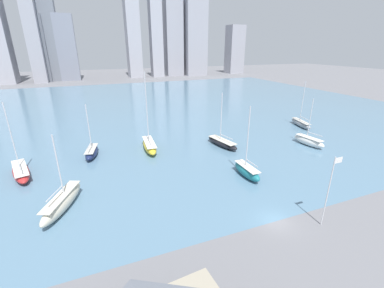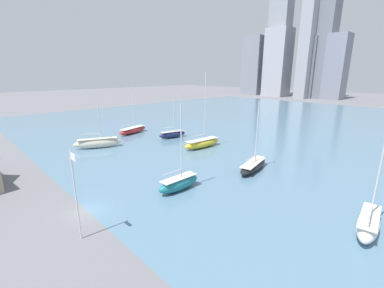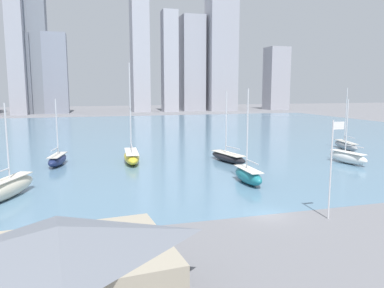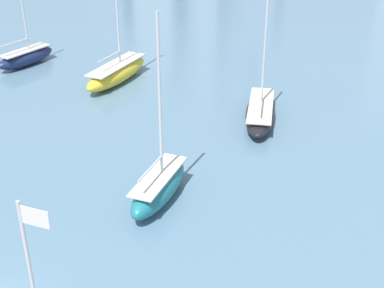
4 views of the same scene
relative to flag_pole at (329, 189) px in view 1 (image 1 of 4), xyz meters
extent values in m
plane|color=slate|center=(-4.94, 2.60, -5.07)|extent=(500.00, 500.00, 0.00)
cube|color=slate|center=(-4.94, 72.60, -5.07)|extent=(180.00, 140.00, 0.00)
cylinder|color=silver|center=(-0.07, 0.00, -0.47)|extent=(0.14, 0.14, 9.21)
cube|color=white|center=(0.55, 0.00, 3.64)|extent=(1.10, 0.03, 0.70)
cube|color=#9E9EA8|center=(-50.76, 168.35, 27.09)|extent=(7.33, 15.22, 64.33)
cube|color=slate|center=(-50.22, 170.84, 14.26)|extent=(9.99, 8.93, 38.66)
cube|color=slate|center=(-45.11, 174.36, 27.93)|extent=(14.79, 12.56, 66.00)
cube|color=gray|center=(-34.37, 174.30, 14.71)|extent=(11.42, 12.61, 39.57)
cube|color=#A8A8B2|center=(8.20, 174.12, 25.44)|extent=(8.90, 12.48, 61.02)
cube|color=#A8A8B2|center=(23.78, 171.30, 21.54)|extent=(8.02, 8.22, 53.22)
cube|color=#9E9EA8|center=(37.61, 176.67, 20.91)|extent=(12.43, 14.06, 51.97)
cube|color=#9E9EA8|center=(53.52, 172.05, 31.52)|extent=(15.60, 13.04, 73.19)
cube|color=#9E9EA8|center=(89.82, 175.07, 13.25)|extent=(12.33, 11.47, 36.64)
ellipsoid|color=#B72828|center=(-37.43, 28.73, -4.26)|extent=(4.93, 10.10, 1.62)
cube|color=silver|center=(-37.43, 28.73, -3.50)|extent=(4.04, 8.28, 0.10)
cube|color=#2D2D33|center=(-37.43, 28.73, -4.70)|extent=(0.62, 1.75, 0.73)
cylinder|color=silver|center=(-37.62, 29.44, 2.08)|extent=(0.18, 0.18, 11.06)
cylinder|color=silver|center=(-37.02, 27.22, -2.35)|extent=(1.34, 4.47, 0.14)
ellipsoid|color=white|center=(19.44, 21.84, -4.13)|extent=(2.99, 7.88, 1.87)
cube|color=silver|center=(19.44, 21.84, -3.25)|extent=(2.45, 6.46, 0.10)
cube|color=#2D2D33|center=(19.44, 21.84, -4.65)|extent=(0.34, 1.39, 0.84)
cylinder|color=silver|center=(19.37, 22.41, 1.07)|extent=(0.18, 0.18, 8.53)
cylinder|color=silver|center=(19.60, 20.64, -2.10)|extent=(0.61, 3.56, 0.14)
ellipsoid|color=beige|center=(-30.15, 15.43, -3.99)|extent=(5.81, 9.99, 2.15)
cube|color=beige|center=(-30.15, 15.43, -2.97)|extent=(4.76, 8.19, 0.10)
cube|color=#2D2D33|center=(-30.15, 15.43, -4.58)|extent=(0.87, 1.72, 0.97)
cylinder|color=silver|center=(-29.84, 16.12, 1.26)|extent=(0.18, 0.18, 8.36)
cylinder|color=silver|center=(-30.62, 14.34, -1.82)|extent=(1.69, 3.62, 0.14)
ellipsoid|color=gray|center=(28.54, 33.85, -4.26)|extent=(3.93, 9.40, 1.61)
cube|color=#BCB7AD|center=(28.54, 33.85, -3.51)|extent=(3.23, 7.71, 0.10)
cube|color=#2D2D33|center=(28.54, 33.85, -4.71)|extent=(0.54, 1.65, 0.73)
cylinder|color=silver|center=(28.70, 34.52, 1.87)|extent=(0.18, 0.18, 10.64)
cylinder|color=silver|center=(28.22, 32.47, -2.36)|extent=(1.11, 4.13, 0.14)
ellipsoid|color=#19234C|center=(-25.91, 33.26, -4.22)|extent=(3.52, 7.55, 1.70)
cube|color=#BCB7AD|center=(-25.91, 33.26, -3.42)|extent=(2.89, 6.19, 0.10)
cube|color=#2D2D33|center=(-25.91, 33.26, -4.69)|extent=(0.43, 1.31, 0.77)
cylinder|color=silver|center=(-25.79, 33.79, 1.04)|extent=(0.18, 0.18, 8.82)
cylinder|color=silver|center=(-26.17, 32.01, -2.27)|extent=(0.90, 3.60, 0.14)
ellipsoid|color=yellow|center=(-14.33, 32.28, -4.13)|extent=(3.10, 9.97, 1.88)
cube|color=silver|center=(-14.33, 32.28, -3.24)|extent=(2.54, 8.17, 0.10)
cube|color=#2D2D33|center=(-14.33, 32.28, -4.65)|extent=(0.28, 1.77, 0.85)
cylinder|color=silver|center=(-14.28, 33.01, 3.98)|extent=(0.18, 0.18, 14.35)
cylinder|color=silver|center=(-14.41, 31.18, -2.09)|extent=(0.40, 3.68, 0.14)
ellipsoid|color=black|center=(1.24, 28.61, -4.35)|extent=(4.28, 9.63, 1.44)
cube|color=beige|center=(1.24, 28.61, -3.67)|extent=(3.51, 7.90, 0.10)
cube|color=#2D2D33|center=(1.24, 28.61, -4.74)|extent=(0.50, 1.68, 0.65)
cylinder|color=silver|center=(1.10, 29.30, 1.51)|extent=(0.18, 0.18, 10.27)
cylinder|color=silver|center=(1.50, 27.37, -2.52)|extent=(0.95, 3.89, 0.14)
ellipsoid|color=#1E757F|center=(-1.66, 14.33, -4.12)|extent=(2.00, 6.93, 1.89)
cube|color=silver|center=(-1.66, 14.33, -3.22)|extent=(1.64, 5.69, 0.10)
cube|color=#2D2D33|center=(-1.66, 14.33, -4.64)|extent=(0.16, 1.25, 0.85)
cylinder|color=silver|center=(-1.65, 14.85, 1.91)|extent=(0.18, 0.18, 10.17)
cylinder|color=silver|center=(-1.66, 13.21, -2.07)|extent=(0.15, 3.27, 0.14)
camera|label=1|loc=(-24.80, -18.48, 15.73)|focal=24.00mm
camera|label=2|loc=(23.59, -7.43, 10.82)|focal=24.00mm
camera|label=3|loc=(-21.59, -28.66, 6.88)|focal=35.00mm
camera|label=4|loc=(10.71, -11.77, 14.01)|focal=50.00mm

